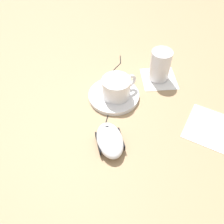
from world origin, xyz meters
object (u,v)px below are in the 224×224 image
Objects in this scene: saucer at (114,96)px; coffee_cup at (117,87)px; drinking_glass at (160,65)px; computer_mouse at (110,140)px.

coffee_cup is at bearing -30.43° from saucer.
drinking_glass reaches higher than coffee_cup.
coffee_cup is at bearing 71.57° from computer_mouse.
saucer is 0.18m from computer_mouse.
drinking_glass reaches higher than saucer.
computer_mouse is at bearing -105.57° from saucer.
computer_mouse is 0.31m from drinking_glass.
drinking_glass is at bearing 47.13° from computer_mouse.
computer_mouse is at bearing -132.87° from drinking_glass.
coffee_cup is at bearing -158.23° from drinking_glass.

